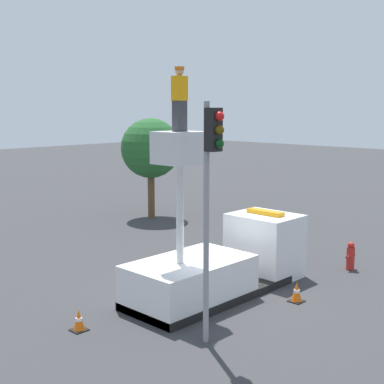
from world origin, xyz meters
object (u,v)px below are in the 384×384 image
(bucket_truck, at_px, (221,262))
(fire_hydrant, at_px, (351,256))
(worker, at_px, (180,99))
(traffic_light_pole, at_px, (211,176))
(traffic_cone_rear, at_px, (79,321))
(tree_left_bg, at_px, (151,149))
(traffic_cone_curbside, at_px, (297,292))

(bucket_truck, relative_size, fire_hydrant, 6.35)
(worker, relative_size, traffic_light_pole, 0.30)
(traffic_light_pole, relative_size, fire_hydrant, 5.77)
(bucket_truck, xyz_separation_m, traffic_cone_rear, (-4.81, 0.71, -0.70))
(tree_left_bg, bearing_deg, traffic_cone_rear, -139.12)
(traffic_cone_rear, bearing_deg, fire_hydrant, -14.42)
(fire_hydrant, height_order, traffic_cone_curbside, fire_hydrant)
(bucket_truck, relative_size, worker, 3.70)
(tree_left_bg, bearing_deg, traffic_light_pole, -126.37)
(bucket_truck, distance_m, fire_hydrant, 5.28)
(bucket_truck, bearing_deg, worker, 180.00)
(traffic_cone_curbside, xyz_separation_m, tree_left_bg, (5.26, 12.38, 3.34))
(fire_hydrant, relative_size, traffic_cone_rear, 1.83)
(traffic_cone_rear, xyz_separation_m, traffic_cone_curbside, (5.70, -2.90, 0.02))
(worker, distance_m, fire_hydrant, 8.86)
(worker, xyz_separation_m, tree_left_bg, (7.96, 10.19, -2.33))
(worker, bearing_deg, traffic_cone_curbside, -39.06)
(bucket_truck, relative_size, tree_left_bg, 1.24)
(tree_left_bg, bearing_deg, traffic_cone_curbside, -113.00)
(bucket_truck, distance_m, traffic_light_pole, 4.91)
(worker, relative_size, traffic_cone_rear, 3.14)
(traffic_light_pole, xyz_separation_m, traffic_cone_rear, (-1.80, 2.94, -3.87))
(worker, bearing_deg, traffic_cone_rear, 166.75)
(traffic_light_pole, xyz_separation_m, tree_left_bg, (9.16, 12.43, -0.51))
(bucket_truck, distance_m, worker, 5.30)
(fire_hydrant, height_order, tree_left_bg, tree_left_bg)
(worker, height_order, tree_left_bg, worker)
(bucket_truck, height_order, traffic_cone_rear, bucket_truck)
(bucket_truck, bearing_deg, traffic_light_pole, -143.34)
(worker, distance_m, tree_left_bg, 13.14)
(bucket_truck, relative_size, traffic_cone_curbside, 10.73)
(tree_left_bg, bearing_deg, worker, -127.98)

